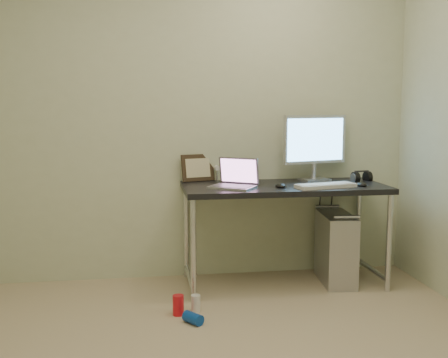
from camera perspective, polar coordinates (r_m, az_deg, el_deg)
wall_back at (r=4.29m, az=-4.13°, el=6.44°), size 3.50×0.02×2.50m
desk at (r=4.14m, az=6.11°, el=-1.75°), size 1.48×0.65×0.75m
tower_computer at (r=4.34m, az=11.27°, el=-6.88°), size 0.27×0.52×0.55m
cable_a at (r=4.55m, az=9.52°, el=-4.37°), size 0.01×0.16×0.69m
cable_b at (r=4.56m, az=10.67°, el=-4.61°), size 0.02×0.11×0.71m
can_red at (r=3.68m, az=-4.67°, el=-12.66°), size 0.09×0.09×0.13m
can_white at (r=3.73m, az=-2.89°, el=-12.51°), size 0.08×0.08×0.11m
can_blue at (r=3.55m, az=-3.16°, el=-13.94°), size 0.13×0.14×0.07m
laptop at (r=3.98m, az=1.11°, el=-0.16°), size 0.39×0.37×0.21m
monitor at (r=4.37m, az=9.22°, el=3.68°), size 0.53×0.21×0.50m
keyboard at (r=4.04m, az=10.29°, el=-0.67°), size 0.46×0.24×0.03m
mouse_right at (r=4.16m, az=13.79°, el=-0.47°), size 0.08×0.11×0.04m
mouse_left at (r=4.00m, az=5.76°, el=-0.58°), size 0.08×0.12×0.04m
headphones at (r=4.44m, az=13.79°, el=0.16°), size 0.16×0.10×0.10m
picture_frame at (r=4.30m, az=-2.68°, el=1.15°), size 0.27×0.14×0.21m
webcam at (r=4.31m, az=-0.72°, el=0.98°), size 0.05×0.04×0.12m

